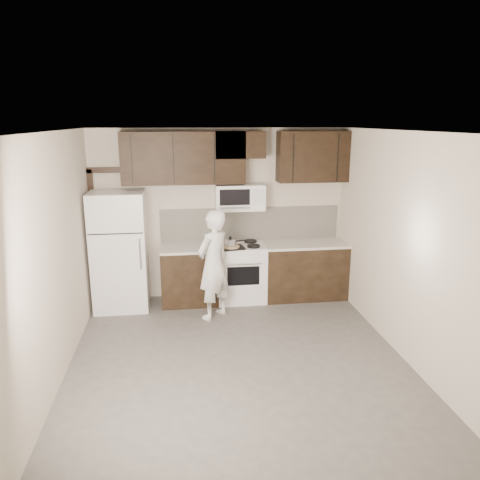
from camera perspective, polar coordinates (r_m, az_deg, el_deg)
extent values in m
plane|color=#4D4B48|center=(5.85, -0.26, -14.35)|extent=(4.50, 4.50, 0.00)
plane|color=beige|center=(7.51, -2.51, 3.17)|extent=(4.00, 0.00, 4.00)
plane|color=white|center=(5.13, -0.30, 13.13)|extent=(4.50, 4.50, 0.00)
cube|color=black|center=(7.42, -6.18, -4.37)|extent=(0.87, 0.62, 0.87)
cube|color=black|center=(7.68, 7.81, -3.75)|extent=(1.32, 0.62, 0.87)
cube|color=silver|center=(7.29, -6.28, -0.98)|extent=(0.87, 0.64, 0.04)
cube|color=silver|center=(7.55, 7.92, -0.47)|extent=(1.32, 0.64, 0.04)
cube|color=white|center=(7.48, 0.08, -4.05)|extent=(0.76, 0.62, 0.89)
cube|color=white|center=(7.34, 0.08, -0.68)|extent=(0.76, 0.62, 0.02)
cube|color=black|center=(7.17, 0.41, -4.40)|extent=(0.50, 0.01, 0.30)
cylinder|color=silver|center=(7.08, 0.46, -2.96)|extent=(0.55, 0.02, 0.02)
cylinder|color=black|center=(7.17, -1.18, -0.85)|extent=(0.20, 0.20, 0.03)
cylinder|color=black|center=(7.22, 1.66, -0.75)|extent=(0.20, 0.20, 0.03)
cylinder|color=black|center=(7.46, -1.44, -0.24)|extent=(0.20, 0.20, 0.03)
cylinder|color=black|center=(7.51, 1.29, -0.15)|extent=(0.20, 0.20, 0.03)
cube|color=beige|center=(7.59, 1.28, 2.00)|extent=(2.90, 0.02, 0.54)
cube|color=black|center=(7.18, -6.90, 9.90)|extent=(1.85, 0.35, 0.78)
cube|color=black|center=(7.48, 8.84, 10.02)|extent=(1.10, 0.35, 0.78)
cube|color=black|center=(7.23, -0.06, 11.54)|extent=(0.76, 0.35, 0.40)
cube|color=white|center=(7.30, -0.04, 5.25)|extent=(0.76, 0.38, 0.40)
cube|color=black|center=(7.09, -0.63, 5.22)|extent=(0.46, 0.01, 0.24)
cube|color=silver|center=(7.15, 2.24, 5.28)|extent=(0.18, 0.01, 0.24)
cylinder|color=silver|center=(7.10, -0.61, 3.92)|extent=(0.46, 0.02, 0.02)
cube|color=white|center=(7.29, -14.43, -1.27)|extent=(0.80, 0.72, 1.80)
cube|color=black|center=(6.85, -14.95, 0.73)|extent=(0.77, 0.01, 0.02)
cylinder|color=silver|center=(6.87, -12.08, -1.66)|extent=(0.03, 0.03, 0.45)
cube|color=black|center=(7.62, -17.30, 0.37)|extent=(0.08, 0.08, 2.10)
cube|color=black|center=(7.41, -16.29, 8.17)|extent=(0.50, 0.08, 0.08)
cylinder|color=silver|center=(7.16, -1.18, -0.40)|extent=(0.19, 0.19, 0.15)
sphere|color=black|center=(7.14, -1.18, 0.28)|extent=(0.04, 0.04, 0.04)
cylinder|color=black|center=(7.21, -0.13, -0.10)|extent=(0.18, 0.07, 0.02)
cube|color=black|center=(7.14, -1.13, -0.95)|extent=(0.43, 0.34, 0.02)
cylinder|color=tan|center=(7.14, -1.13, -0.79)|extent=(0.30, 0.30, 0.02)
imported|color=white|center=(6.71, -3.27, -3.04)|extent=(0.69, 0.68, 1.60)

